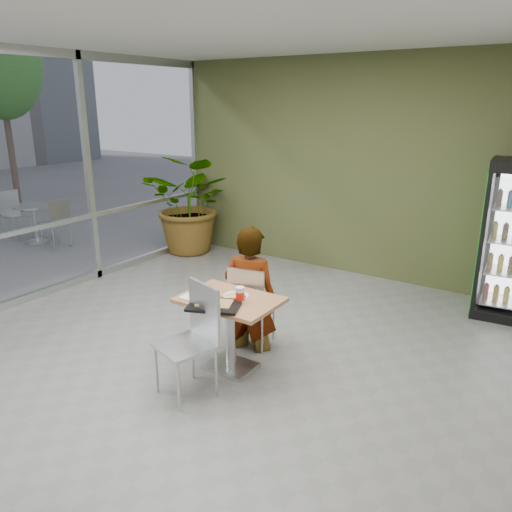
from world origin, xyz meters
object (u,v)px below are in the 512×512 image
Objects in this scene: chair_near at (195,331)px; seated_woman at (250,301)px; soda_cup at (240,295)px; chair_far at (249,301)px; dining_table at (230,319)px; cafeteria_tray at (214,305)px; potted_plant at (192,204)px.

chair_near is 1.01m from seated_woman.
seated_woman reaches higher than soda_cup.
chair_far reaches higher than soda_cup.
chair_far is at bearing 101.44° from dining_table.
chair_far reaches higher than dining_table.
seated_woman is at bearing 99.11° from cafeteria_tray.
chair_far is 0.62m from soda_cup.
soda_cup is 0.33× the size of cafeteria_tray.
cafeteria_tray reaches higher than dining_table.
soda_cup is at bearing 104.04° from chair_far.
dining_table is 0.32m from soda_cup.
chair_far is at bearing 101.82° from seated_woman.
soda_cup is (0.17, 0.46, 0.23)m from chair_near.
potted_plant reaches higher than chair_far.
chair_far is 0.54× the size of potted_plant.
potted_plant reaches higher than soda_cup.
chair_far is 0.56× the size of seated_woman.
dining_table is 0.48m from chair_far.
potted_plant reaches higher than chair_near.
chair_near is at bearing -110.08° from soda_cup.
cafeteria_tray is 0.27× the size of potted_plant.
potted_plant is (-2.96, 2.88, 0.32)m from dining_table.
seated_woman reaches higher than chair_near.
chair_far is 1.96× the size of cafeteria_tray.
soda_cup is at bearing 57.43° from cafeteria_tray.
soda_cup reaches higher than cafeteria_tray.
chair_near is 2.18× the size of cafeteria_tray.
seated_woman reaches higher than dining_table.
chair_far is 0.05m from seated_woman.
cafeteria_tray is (0.03, 0.25, 0.17)m from chair_near.
chair_near is at bearing -97.35° from cafeteria_tray.
dining_table is 0.55× the size of potted_plant.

